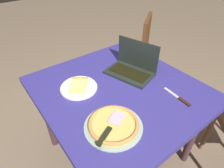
{
  "coord_description": "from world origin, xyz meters",
  "views": [
    {
      "loc": [
        0.64,
        0.77,
        1.53
      ],
      "look_at": [
        0.05,
        -0.01,
        0.78
      ],
      "focal_mm": 30.49,
      "sensor_mm": 36.0,
      "label": 1
    }
  ],
  "objects": [
    {
      "name": "ground_plane",
      "position": [
        0.0,
        0.0,
        0.0
      ],
      "size": [
        12.0,
        12.0,
        0.0
      ],
      "primitive_type": "plane",
      "color": "#7C6852"
    },
    {
      "name": "pizza_plate",
      "position": [
        0.22,
        -0.16,
        0.75
      ],
      "size": [
        0.25,
        0.25,
        0.04
      ],
      "color": "white",
      "rests_on": "dining_table"
    },
    {
      "name": "pizza_tray",
      "position": [
        0.23,
        0.24,
        0.75
      ],
      "size": [
        0.32,
        0.32,
        0.04
      ],
      "color": "#92A699",
      "rests_on": "dining_table"
    },
    {
      "name": "table_knife",
      "position": [
        -0.23,
        0.32,
        0.74
      ],
      "size": [
        0.04,
        0.21,
        0.01
      ],
      "color": "beige",
      "rests_on": "dining_table"
    },
    {
      "name": "chair_near",
      "position": [
        -0.73,
        -0.62,
        0.51
      ],
      "size": [
        0.58,
        0.58,
        0.91
      ],
      "color": "#563118",
      "rests_on": "ground_plane"
    },
    {
      "name": "laptop",
      "position": [
        -0.19,
        -0.09,
        0.78
      ],
      "size": [
        0.3,
        0.38,
        0.23
      ],
      "color": "black",
      "rests_on": "dining_table"
    },
    {
      "name": "dining_table",
      "position": [
        0.0,
        0.0,
        0.65
      ],
      "size": [
        1.01,
        1.06,
        0.73
      ],
      "color": "navy",
      "rests_on": "ground_plane"
    }
  ]
}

